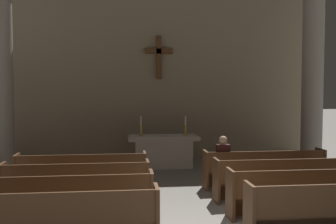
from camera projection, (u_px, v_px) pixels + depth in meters
The scene contains 14 objects.
pew_left_row_1 at pixel (59, 220), 5.99m from camera, with size 3.04×0.50×0.95m.
pew_left_row_2 at pixel (69, 199), 7.10m from camera, with size 3.04×0.50×0.95m.
pew_left_row_3 at pixel (76, 184), 8.21m from camera, with size 3.04×0.50×0.95m.
pew_left_row_4 at pixel (82, 173), 9.32m from camera, with size 3.04×0.50×0.95m.
pew_right_row_2 at pixel (306, 192), 7.61m from camera, with size 3.04×0.50×0.95m.
pew_right_row_3 at pixel (282, 179), 8.72m from camera, with size 3.04×0.50×0.95m.
pew_right_row_4 at pixel (264, 169), 9.84m from camera, with size 3.04×0.50×0.95m.
column_left_second at pixel (1, 79), 11.51m from camera, with size 1.01×1.01×5.69m.
column_right_second at pixel (312, 80), 12.61m from camera, with size 1.01×1.01×5.69m.
altar at pixel (163, 151), 12.38m from camera, with size 2.20×0.90×1.01m.
candlestick_left at pixel (141, 130), 12.26m from camera, with size 0.16×0.16×0.60m.
candlestick_right at pixel (185, 129), 12.42m from camera, with size 0.16×0.16×0.60m.
apse_with_cross at pixel (158, 67), 14.01m from camera, with size 10.65×0.43×6.47m.
lone_worshipper at pixel (222, 161), 9.74m from camera, with size 0.32×0.43×1.32m.
Camera 1 is at (-1.27, -6.07, 2.46)m, focal length 42.15 mm.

